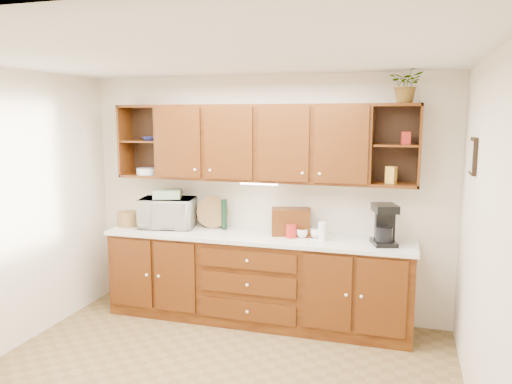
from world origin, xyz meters
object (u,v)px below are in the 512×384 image
Objects in this scene: microwave at (168,213)px; bread_box at (291,222)px; potted_plant at (407,84)px; coffee_maker at (385,225)px.

bread_box is (1.39, 0.05, -0.03)m from microwave.
coffee_maker is at bearing -145.27° from potted_plant.
potted_plant is (1.11, -0.03, 1.39)m from bread_box.
potted_plant is at bearing -15.86° from bread_box.
coffee_maker is 1.35m from potted_plant.
coffee_maker reaches higher than bread_box.
microwave is 2.35m from coffee_maker.
coffee_maker is at bearing -13.69° from microwave.
coffee_maker is at bearing -22.33° from bread_box.
microwave is 1.39m from bread_box.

